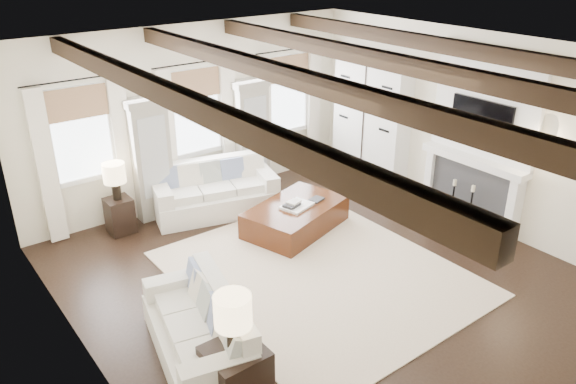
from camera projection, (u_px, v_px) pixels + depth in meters
ground at (331, 284)px, 7.99m from camera, size 7.50×7.50×0.00m
room_shell at (333, 132)px, 8.27m from camera, size 6.54×7.54×3.22m
area_rug at (318, 273)px, 8.22m from camera, size 3.59×4.17×0.02m
sofa_back at (214, 192)px, 9.97m from camera, size 2.31×1.49×0.91m
sofa_left at (203, 331)px, 6.50m from camera, size 1.29×2.10×0.83m
ottoman at (295, 217)px, 9.39m from camera, size 1.93×1.50×0.45m
tray at (297, 206)px, 9.24m from camera, size 0.59×0.50×0.04m
book_lower at (292, 205)px, 9.18m from camera, size 0.31×0.26×0.04m
book_upper at (294, 202)px, 9.20m from camera, size 0.26×0.22×0.03m
book_loose at (316, 199)px, 9.47m from camera, size 0.28×0.24×0.03m
side_table_front at (236, 373)px, 5.94m from camera, size 0.60×0.60×0.60m
lamp_front at (233, 314)px, 5.63m from camera, size 0.39×0.39×0.67m
side_table_back at (120, 215)px, 9.29m from camera, size 0.40×0.40×0.60m
lamp_back at (114, 175)px, 8.98m from camera, size 0.36×0.36×0.62m
candlestick_near at (470, 212)px, 9.32m from camera, size 0.17×0.17×0.82m
candlestick_far at (452, 205)px, 9.59m from camera, size 0.16×0.16×0.80m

